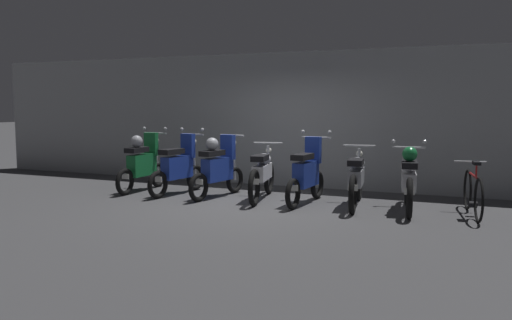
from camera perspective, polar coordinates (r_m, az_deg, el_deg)
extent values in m
plane|color=#424244|center=(9.24, -0.98, -4.97)|extent=(80.00, 80.00, 0.00)
cube|color=#9EA0A3|center=(11.47, 4.27, 4.35)|extent=(16.00, 0.30, 2.86)
torus|color=black|center=(11.52, -10.49, -1.55)|extent=(0.09, 0.53, 0.53)
torus|color=black|center=(10.59, -13.91, -2.29)|extent=(0.09, 0.53, 0.53)
cube|color=#197238|center=(11.01, -12.16, -0.52)|extent=(0.22, 0.74, 0.44)
cube|color=#197238|center=(11.26, -11.20, 1.69)|extent=(0.28, 0.12, 0.48)
cube|color=black|center=(10.85, -12.69, 1.08)|extent=(0.24, 0.52, 0.10)
cylinder|color=#B7BABF|center=(11.36, -10.83, 2.85)|extent=(0.56, 0.04, 0.04)
sphere|color=#B7BABF|center=(11.50, -11.92, 3.36)|extent=(0.07, 0.07, 0.07)
sphere|color=#B7BABF|center=(11.21, -9.74, 3.34)|extent=(0.07, 0.07, 0.07)
cylinder|color=#B7BABF|center=(11.43, -10.66, 0.51)|extent=(0.06, 0.15, 0.85)
sphere|color=silver|center=(11.41, -10.69, 2.11)|extent=(0.12, 0.12, 0.12)
cube|color=white|center=(10.59, -13.85, -1.74)|extent=(0.16, 0.01, 0.10)
sphere|color=#9EA0A8|center=(10.84, -12.71, 1.97)|extent=(0.24, 0.24, 0.24)
torus|color=black|center=(10.96, -6.54, -1.87)|extent=(0.16, 0.54, 0.53)
torus|color=black|center=(10.08, -10.51, -2.62)|extent=(0.16, 0.54, 0.53)
cube|color=#1E389E|center=(10.48, -8.46, -0.77)|extent=(0.32, 0.76, 0.44)
cube|color=#1E389E|center=(10.71, -7.33, 1.54)|extent=(0.29, 0.16, 0.48)
cube|color=black|center=(10.32, -9.06, 0.90)|extent=(0.31, 0.55, 0.10)
cylinder|color=#B7BABF|center=(10.80, -6.89, 2.75)|extent=(0.56, 0.11, 0.04)
sphere|color=#B7BABF|center=(10.95, -7.98, 3.31)|extent=(0.07, 0.07, 0.07)
sphere|color=#B7BABF|center=(10.64, -5.79, 3.26)|extent=(0.07, 0.07, 0.07)
cylinder|color=#B7BABF|center=(10.87, -6.71, 0.29)|extent=(0.08, 0.15, 0.85)
sphere|color=silver|center=(10.84, -6.73, 1.97)|extent=(0.12, 0.12, 0.12)
cube|color=white|center=(10.08, -10.43, -2.05)|extent=(0.16, 0.03, 0.10)
torus|color=black|center=(10.56, -2.29, -2.14)|extent=(0.17, 0.54, 0.53)
torus|color=black|center=(9.65, -6.19, -2.94)|extent=(0.17, 0.54, 0.53)
cube|color=#1E389E|center=(10.06, -4.17, -1.00)|extent=(0.34, 0.76, 0.44)
cube|color=#1E389E|center=(10.30, -3.04, 1.40)|extent=(0.30, 0.16, 0.48)
cube|color=black|center=(9.90, -4.74, 0.74)|extent=(0.32, 0.55, 0.10)
cylinder|color=#B7BABF|center=(10.39, -2.60, 2.66)|extent=(0.56, 0.13, 0.04)
cylinder|color=#B7BABF|center=(10.47, -2.45, 0.11)|extent=(0.08, 0.15, 0.85)
sphere|color=silver|center=(10.44, -2.45, 1.86)|extent=(0.12, 0.12, 0.12)
cube|color=white|center=(9.65, -6.11, -2.34)|extent=(0.16, 0.04, 0.10)
sphere|color=#9EA0A8|center=(9.88, -4.74, 1.72)|extent=(0.24, 0.24, 0.24)
torus|color=black|center=(10.44, 1.41, -1.90)|extent=(0.21, 0.66, 0.65)
torus|color=black|center=(9.18, -0.20, -2.98)|extent=(0.21, 0.66, 0.65)
cube|color=silver|center=(9.78, 0.66, -1.30)|extent=(0.37, 0.86, 0.28)
ellipsoid|color=silver|center=(9.91, 0.85, 0.07)|extent=(0.33, 0.48, 0.22)
cube|color=black|center=(9.57, 0.43, 0.22)|extent=(0.33, 0.55, 0.10)
cylinder|color=#B7BABF|center=(10.26, 1.30, 1.84)|extent=(0.56, 0.14, 0.04)
cylinder|color=#B7BABF|center=(10.35, 1.35, -0.18)|extent=(0.08, 0.17, 0.65)
sphere|color=silver|center=(10.33, 1.36, 1.03)|extent=(0.12, 0.12, 0.12)
cube|color=white|center=(9.19, -0.16, -2.34)|extent=(0.16, 0.04, 0.10)
torus|color=black|center=(9.96, 6.59, -2.66)|extent=(0.13, 0.53, 0.53)
torus|color=black|center=(8.91, 3.99, -3.66)|extent=(0.13, 0.53, 0.53)
cube|color=#1E389E|center=(9.39, 5.38, -1.51)|extent=(0.27, 0.75, 0.44)
cube|color=#1E389E|center=(9.67, 6.16, 1.08)|extent=(0.29, 0.14, 0.48)
cube|color=black|center=(9.21, 5.03, 0.35)|extent=(0.28, 0.54, 0.10)
cylinder|color=#B7BABF|center=(9.78, 6.47, 2.43)|extent=(0.56, 0.08, 0.04)
sphere|color=#B7BABF|center=(9.87, 5.06, 3.05)|extent=(0.07, 0.07, 0.07)
sphere|color=#B7BABF|center=(9.69, 7.91, 2.97)|extent=(0.07, 0.07, 0.07)
cylinder|color=#B7BABF|center=(9.87, 6.53, -0.29)|extent=(0.07, 0.15, 0.85)
sphere|color=silver|center=(9.84, 6.55, 1.57)|extent=(0.12, 0.12, 0.12)
cube|color=white|center=(8.91, 4.05, -3.01)|extent=(0.16, 0.02, 0.10)
torus|color=black|center=(9.93, 11.00, -2.41)|extent=(0.18, 0.66, 0.65)
torus|color=black|center=(8.65, 10.35, -3.64)|extent=(0.18, 0.66, 0.65)
cube|color=#9EA0A8|center=(9.26, 10.72, -1.82)|extent=(0.33, 0.85, 0.28)
ellipsoid|color=#9EA0A8|center=(9.39, 10.82, -0.37)|extent=(0.32, 0.47, 0.22)
cube|color=black|center=(9.05, 10.66, -0.22)|extent=(0.31, 0.55, 0.10)
cylinder|color=#B7BABF|center=(9.75, 11.04, 1.52)|extent=(0.56, 0.11, 0.04)
cylinder|color=#B7BABF|center=(9.83, 11.02, -0.61)|extent=(0.08, 0.17, 0.65)
sphere|color=silver|center=(9.81, 11.04, 0.66)|extent=(0.12, 0.12, 0.12)
cube|color=white|center=(8.66, 10.37, -2.96)|extent=(0.16, 0.03, 0.10)
torus|color=black|center=(9.75, 15.95, -2.69)|extent=(0.19, 0.66, 0.65)
torus|color=black|center=(8.47, 16.15, -3.98)|extent=(0.19, 0.66, 0.65)
cube|color=silver|center=(9.08, 16.08, -2.10)|extent=(0.34, 0.86, 0.28)
ellipsoid|color=silver|center=(9.21, 16.09, -0.62)|extent=(0.32, 0.47, 0.22)
cube|color=black|center=(8.87, 16.16, -0.47)|extent=(0.31, 0.55, 0.10)
cylinder|color=#B7BABF|center=(9.57, 16.09, 1.31)|extent=(0.56, 0.12, 0.04)
sphere|color=#B7BABF|center=(9.56, 14.54, 1.95)|extent=(0.07, 0.07, 0.07)
sphere|color=#B7BABF|center=(9.57, 17.66, 1.86)|extent=(0.07, 0.07, 0.07)
cylinder|color=#B7BABF|center=(9.66, 16.01, -0.85)|extent=(0.08, 0.17, 0.65)
sphere|color=silver|center=(9.63, 16.05, 0.45)|extent=(0.12, 0.12, 0.12)
cube|color=white|center=(8.48, 16.16, -3.29)|extent=(0.16, 0.04, 0.10)
sphere|color=#197238|center=(8.85, 16.19, 0.62)|extent=(0.24, 0.24, 0.24)
torus|color=black|center=(9.59, 21.79, -2.94)|extent=(0.16, 0.68, 0.68)
torus|color=black|center=(8.56, 22.82, -4.00)|extent=(0.16, 0.68, 0.68)
cylinder|color=#B21E1E|center=(9.03, 22.35, -1.56)|extent=(0.15, 0.68, 0.04)
cylinder|color=#B21E1E|center=(8.82, 22.59, -1.09)|extent=(0.03, 0.03, 0.22)
cube|color=black|center=(8.80, 22.62, -0.32)|extent=(0.14, 0.23, 0.05)
cylinder|color=#B7BABF|center=(9.40, 22.01, -0.16)|extent=(0.50, 0.11, 0.03)
cylinder|color=black|center=(9.05, 22.29, -4.45)|extent=(0.14, 0.12, 0.10)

